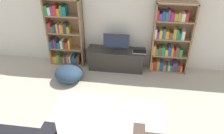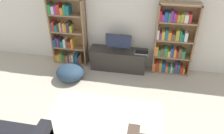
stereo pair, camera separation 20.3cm
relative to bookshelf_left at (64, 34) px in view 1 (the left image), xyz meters
The scene contains 8 objects.
wall_back 1.53m from the bookshelf_left, ahead, with size 8.80×0.06×2.60m.
bookshelf_left is the anchor object (origin of this frame).
bookshelf_right 2.72m from the bookshelf_left, ahead, with size 0.93×0.30×1.81m.
tv_stand 1.52m from the bookshelf_left, ahead, with size 1.48×0.48×0.55m.
television 1.41m from the bookshelf_left, ahead, with size 0.65×0.16×0.45m.
laptop 2.02m from the bookshelf_left, ahead, with size 0.34×0.20×0.03m.
area_rug 2.78m from the bookshelf_left, 57.34° to the right, with size 2.28×1.85×0.02m.
beanbag_ottoman 1.10m from the bookshelf_left, 68.84° to the right, with size 0.69×0.69×0.39m, color #23384C.
Camera 1 is at (0.52, -0.99, 3.18)m, focal length 35.00 mm.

